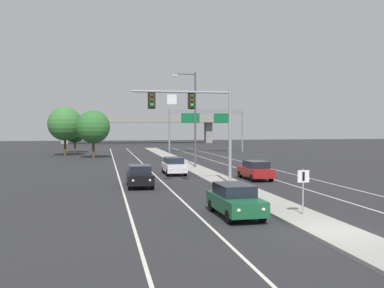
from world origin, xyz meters
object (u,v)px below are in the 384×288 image
(car_oncoming_white, at_px, (174,166))
(car_oncoming_black, at_px, (140,176))
(street_lamp_median, at_px, (193,114))
(tree_far_left_a, at_px, (65,124))
(tree_far_left_b, at_px, (75,131))
(car_oncoming_green, at_px, (235,200))
(overhead_signal_mast, at_px, (199,114))
(car_receding_red, at_px, (255,170))
(highway_sign_gantry, at_px, (206,117))
(median_sign_post, at_px, (303,185))
(tree_far_left_c, at_px, (93,127))

(car_oncoming_white, bearing_deg, car_oncoming_black, -115.81)
(street_lamp_median, height_order, tree_far_left_a, street_lamp_median)
(car_oncoming_black, bearing_deg, tree_far_left_b, 99.30)
(car_oncoming_green, relative_size, car_oncoming_black, 1.00)
(car_oncoming_white, bearing_deg, tree_far_left_b, 106.64)
(overhead_signal_mast, height_order, car_oncoming_white, overhead_signal_mast)
(car_oncoming_black, bearing_deg, car_receding_red, 14.03)
(car_oncoming_white, xyz_separation_m, highway_sign_gantry, (11.11, 34.22, 5.34))
(car_oncoming_black, height_order, highway_sign_gantry, highway_sign_gantry)
(tree_far_left_a, bearing_deg, tree_far_left_b, 83.39)
(median_sign_post, bearing_deg, tree_far_left_b, 103.91)
(overhead_signal_mast, distance_m, tree_far_left_a, 39.87)
(car_receding_red, height_order, tree_far_left_c, tree_far_left_c)
(street_lamp_median, xyz_separation_m, car_oncoming_green, (-2.98, -25.04, -4.97))
(car_oncoming_black, distance_m, tree_far_left_b, 45.98)
(tree_far_left_b, height_order, tree_far_left_c, tree_far_left_c)
(car_oncoming_black, xyz_separation_m, tree_far_left_c, (-4.01, 31.09, 3.58))
(overhead_signal_mast, xyz_separation_m, car_oncoming_white, (-0.54, 8.46, -4.52))
(median_sign_post, height_order, tree_far_left_a, tree_far_left_a)
(median_sign_post, distance_m, tree_far_left_a, 52.13)
(street_lamp_median, bearing_deg, tree_far_left_a, 122.28)
(tree_far_left_b, bearing_deg, highway_sign_gantry, -8.30)
(overhead_signal_mast, bearing_deg, car_receding_red, 29.48)
(car_receding_red, bearing_deg, tree_far_left_a, 117.61)
(car_receding_red, bearing_deg, tree_far_left_c, 115.73)
(tree_far_left_c, bearing_deg, car_receding_red, -64.27)
(tree_far_left_b, bearing_deg, tree_far_left_a, -96.61)
(car_oncoming_black, relative_size, highway_sign_gantry, 0.34)
(overhead_signal_mast, xyz_separation_m, car_receding_red, (5.47, 3.09, -4.52))
(highway_sign_gantry, relative_size, tree_far_left_b, 2.37)
(car_oncoming_black, xyz_separation_m, tree_far_left_a, (-8.36, 37.15, 4.06))
(street_lamp_median, bearing_deg, car_oncoming_green, -96.78)
(car_oncoming_black, bearing_deg, car_oncoming_green, -72.36)
(car_receding_red, bearing_deg, car_oncoming_green, -113.11)
(overhead_signal_mast, bearing_deg, car_oncoming_black, 171.54)
(street_lamp_median, xyz_separation_m, car_oncoming_black, (-6.71, -13.29, -4.97))
(car_oncoming_black, bearing_deg, highway_sign_gantry, 70.49)
(car_oncoming_black, distance_m, car_oncoming_white, 8.68)
(highway_sign_gantry, distance_m, tree_far_left_b, 22.68)
(street_lamp_median, xyz_separation_m, car_receding_red, (3.08, -10.85, -4.97))
(car_receding_red, relative_size, tree_far_left_c, 0.67)
(street_lamp_median, height_order, car_oncoming_green, street_lamp_median)
(overhead_signal_mast, height_order, tree_far_left_a, tree_far_left_a)
(highway_sign_gantry, relative_size, tree_far_left_c, 1.97)
(car_oncoming_green, relative_size, car_oncoming_white, 1.01)
(street_lamp_median, bearing_deg, tree_far_left_b, 113.83)
(car_oncoming_white, bearing_deg, tree_far_left_c, 108.50)
(street_lamp_median, bearing_deg, tree_far_left_c, 121.07)
(overhead_signal_mast, height_order, street_lamp_median, street_lamp_median)
(car_receding_red, xyz_separation_m, tree_far_left_c, (-13.80, 28.64, 3.58))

